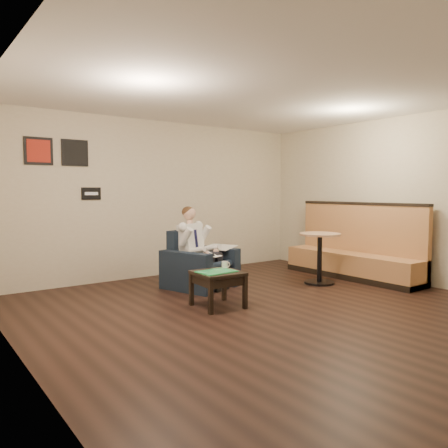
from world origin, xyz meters
TOP-DOWN VIEW (x-y plane):
  - ground at (0.00, 0.00)m, footprint 6.00×6.00m
  - wall_back at (0.00, 3.00)m, footprint 6.00×0.02m
  - wall_left at (-3.00, 0.00)m, footprint 0.02×6.00m
  - wall_right at (3.00, 0.00)m, footprint 0.02×6.00m
  - ceiling at (0.00, 0.00)m, footprint 6.00×6.00m
  - seating_sign at (-1.30, 2.98)m, footprint 0.32×0.02m
  - art_print_left at (-2.10, 2.98)m, footprint 0.42×0.03m
  - art_print_right at (-1.55, 2.98)m, footprint 0.42×0.03m
  - armchair at (-0.01, 1.69)m, footprint 1.18×1.18m
  - seated_man at (0.03, 1.58)m, footprint 0.84×1.02m
  - lap_papers at (0.06, 1.49)m, footprint 0.30×0.35m
  - newspaper at (0.38, 1.72)m, footprint 0.54×0.60m
  - side_table at (-0.49, 0.56)m, footprint 0.63×0.63m
  - green_folder at (-0.52, 0.54)m, footprint 0.50×0.37m
  - coffee_mug at (-0.28, 0.67)m, footprint 0.09×0.09m
  - smartphone at (-0.42, 0.72)m, footprint 0.16×0.11m
  - banquette at (2.59, 0.74)m, footprint 0.61×2.58m
  - cafe_table at (1.74, 0.75)m, footprint 0.79×0.79m

SIDE VIEW (x-z plane):
  - ground at x=0.00m, z-range 0.00..0.00m
  - side_table at x=-0.49m, z-range 0.00..0.48m
  - cafe_table at x=1.74m, z-range 0.00..0.84m
  - armchair at x=-0.01m, z-range 0.00..0.90m
  - smartphone at x=-0.42m, z-range 0.48..0.49m
  - green_folder at x=-0.52m, z-range 0.48..0.49m
  - coffee_mug at x=-0.28m, z-range 0.48..0.58m
  - lap_papers at x=0.06m, z-range 0.55..0.56m
  - newspaper at x=0.38m, z-range 0.61..0.62m
  - seated_man at x=0.03m, z-range 0.00..1.24m
  - banquette at x=2.59m, z-range 0.00..1.32m
  - wall_back at x=0.00m, z-range 0.00..2.80m
  - wall_left at x=-3.00m, z-range 0.00..2.80m
  - wall_right at x=3.00m, z-range 0.00..2.80m
  - seating_sign at x=-1.30m, z-range 1.40..1.60m
  - art_print_left at x=-2.10m, z-range 1.94..2.36m
  - art_print_right at x=-1.55m, z-range 1.94..2.36m
  - ceiling at x=0.00m, z-range 2.79..2.81m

